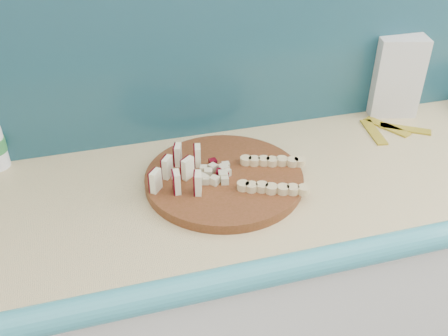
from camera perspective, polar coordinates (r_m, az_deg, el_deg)
name	(u,v)px	position (r m, az deg, el deg)	size (l,w,h in m)	color
kitchen_counter	(294,295)	(1.61, 8.00, -14.22)	(2.20, 0.63, 0.91)	white
backsplash	(274,44)	(1.43, 5.69, 13.97)	(2.20, 0.02, 0.50)	teal
cutting_board	(224,179)	(1.25, 0.00, -1.23)	(0.40, 0.40, 0.02)	#48290F
apple_wedges	(180,170)	(1.22, -5.09, -0.21)	(0.15, 0.17, 0.05)	#FAF4C8
apple_chunks	(214,171)	(1.24, -1.15, -0.31)	(0.07, 0.07, 0.02)	beige
banana_slices	(273,174)	(1.24, 5.59, -0.70)	(0.21, 0.19, 0.02)	#D7BC83
flour_bag	(395,75)	(1.63, 18.99, 10.00)	(0.14, 0.10, 0.24)	silver
banana_peel	(389,129)	(1.57, 18.30, 4.23)	(0.20, 0.17, 0.01)	gold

